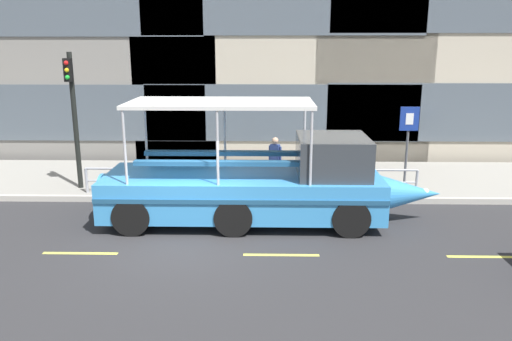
# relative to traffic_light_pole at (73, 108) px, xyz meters

# --- Properties ---
(ground_plane) EXTENTS (120.00, 120.00, 0.00)m
(ground_plane) POSITION_rel_traffic_light_pole_xyz_m (4.17, -3.98, -2.85)
(ground_plane) COLOR #2B2B2D
(sidewalk) EXTENTS (32.00, 4.80, 0.18)m
(sidewalk) POSITION_rel_traffic_light_pole_xyz_m (4.17, 1.62, -2.76)
(sidewalk) COLOR gray
(sidewalk) RESTS_ON ground_plane
(curb_edge) EXTENTS (32.00, 0.18, 0.18)m
(curb_edge) POSITION_rel_traffic_light_pole_xyz_m (4.17, -0.87, -2.76)
(curb_edge) COLOR #B2ADA3
(curb_edge) RESTS_ON ground_plane
(lane_centreline) EXTENTS (25.80, 0.12, 0.01)m
(lane_centreline) POSITION_rel_traffic_light_pole_xyz_m (4.17, -4.92, -2.84)
(lane_centreline) COLOR #DBD64C
(lane_centreline) RESTS_ON ground_plane
(curb_guardrail) EXTENTS (10.64, 0.09, 0.84)m
(curb_guardrail) POSITION_rel_traffic_light_pole_xyz_m (5.70, -0.53, -2.11)
(curb_guardrail) COLOR #9EA0A8
(curb_guardrail) RESTS_ON sidewalk
(traffic_light_pole) EXTENTS (0.24, 0.46, 4.42)m
(traffic_light_pole) POSITION_rel_traffic_light_pole_xyz_m (0.00, 0.00, 0.00)
(traffic_light_pole) COLOR black
(traffic_light_pole) RESTS_ON sidewalk
(parking_sign) EXTENTS (0.60, 0.12, 2.74)m
(parking_sign) POSITION_rel_traffic_light_pole_xyz_m (10.74, -0.01, -0.81)
(parking_sign) COLOR #4C4F54
(parking_sign) RESTS_ON sidewalk
(duck_tour_boat) EXTENTS (9.47, 2.64, 3.37)m
(duck_tour_boat) POSITION_rel_traffic_light_pole_xyz_m (6.08, -2.53, -1.79)
(duck_tour_boat) COLOR #388CD1
(duck_tour_boat) RESTS_ON ground_plane
(pedestrian_near_bow) EXTENTS (0.22, 0.46, 1.59)m
(pedestrian_near_bow) POSITION_rel_traffic_light_pole_xyz_m (9.50, 0.80, -1.71)
(pedestrian_near_bow) COLOR #1E2338
(pedestrian_near_bow) RESTS_ON sidewalk
(pedestrian_mid_left) EXTENTS (0.43, 0.29, 1.62)m
(pedestrian_mid_left) POSITION_rel_traffic_light_pole_xyz_m (6.50, 0.66, -1.69)
(pedestrian_mid_left) COLOR black
(pedestrian_mid_left) RESTS_ON sidewalk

